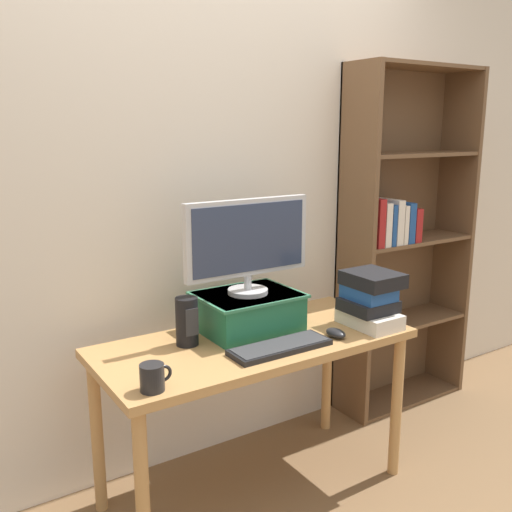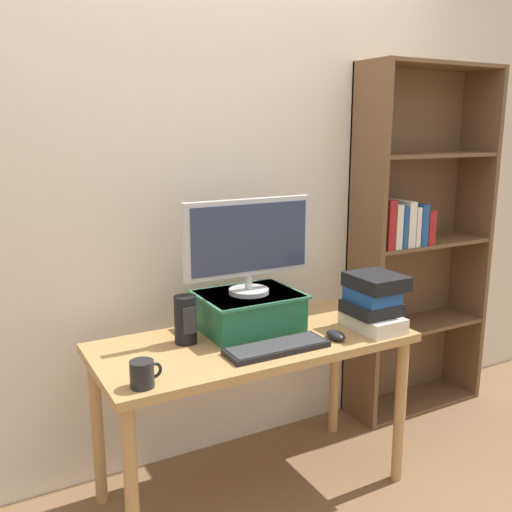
% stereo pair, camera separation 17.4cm
% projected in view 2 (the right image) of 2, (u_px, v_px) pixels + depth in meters
% --- Properties ---
extents(ground_plane, '(12.00, 12.00, 0.00)m').
position_uv_depth(ground_plane, '(254.00, 489.00, 2.55)').
color(ground_plane, brown).
extents(back_wall, '(7.00, 0.08, 2.60)m').
position_uv_depth(back_wall, '(207.00, 189.00, 2.65)').
color(back_wall, beige).
rests_on(back_wall, ground_plane).
extents(desk, '(1.33, 0.59, 0.72)m').
position_uv_depth(desk, '(253.00, 358.00, 2.41)').
color(desk, '#B7844C').
rests_on(desk, ground_plane).
extents(bookshelf_unit, '(0.82, 0.28, 1.90)m').
position_uv_depth(bookshelf_unit, '(414.00, 240.00, 3.14)').
color(bookshelf_unit, brown).
rests_on(bookshelf_unit, ground_plane).
extents(riser_box, '(0.43, 0.34, 0.17)m').
position_uv_depth(riser_box, '(249.00, 310.00, 2.48)').
color(riser_box, '#1E6642').
rests_on(riser_box, desk).
extents(computer_monitor, '(0.59, 0.17, 0.41)m').
position_uv_depth(computer_monitor, '(249.00, 242.00, 2.41)').
color(computer_monitor, '#B7B7BA').
rests_on(computer_monitor, riser_box).
extents(keyboard, '(0.42, 0.15, 0.02)m').
position_uv_depth(keyboard, '(277.00, 348.00, 2.26)').
color(keyboard, black).
rests_on(keyboard, desk).
extents(computer_mouse, '(0.06, 0.10, 0.04)m').
position_uv_depth(computer_mouse, '(336.00, 335.00, 2.38)').
color(computer_mouse, black).
rests_on(computer_mouse, desk).
extents(book_stack, '(0.23, 0.27, 0.24)m').
position_uv_depth(book_stack, '(373.00, 302.00, 2.49)').
color(book_stack, silver).
rests_on(book_stack, desk).
extents(coffee_mug, '(0.11, 0.08, 0.09)m').
position_uv_depth(coffee_mug, '(143.00, 374.00, 1.94)').
color(coffee_mug, black).
rests_on(coffee_mug, desk).
extents(desk_speaker, '(0.09, 0.10, 0.20)m').
position_uv_depth(desk_speaker, '(186.00, 320.00, 2.32)').
color(desk_speaker, black).
rests_on(desk_speaker, desk).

